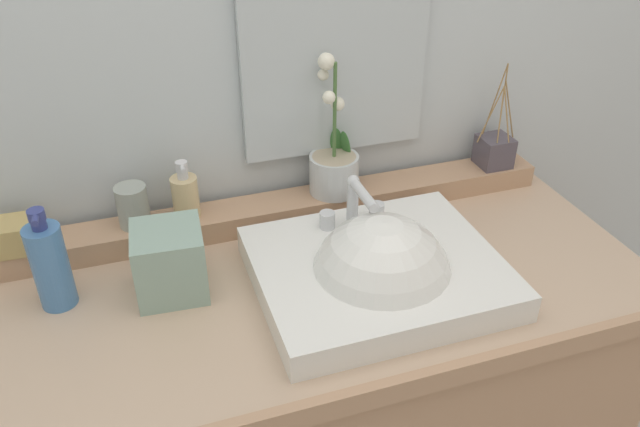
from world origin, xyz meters
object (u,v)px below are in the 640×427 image
Objects in this scene: sink_basin at (379,279)px; trinket_box at (12,236)px; soap_dispenser at (185,195)px; potted_plant at (334,164)px; tissue_box at (170,261)px; reed_diffuser at (494,150)px; lotion_bottle at (50,265)px; tumbler_cup at (133,206)px.

trinket_box is at bearing 156.91° from sink_basin.
trinket_box is (-0.34, -0.01, -0.02)m from soap_dispenser.
potted_plant reaches higher than sink_basin.
trinket_box is at bearing -178.65° from potted_plant.
sink_basin is at bearing -21.05° from trinket_box.
tissue_box is at bearing -108.58° from soap_dispenser.
reed_diffuser is 2.71× the size of trinket_box.
tissue_box is at bearing -155.42° from potted_plant.
reed_diffuser is 1.03m from lotion_bottle.
reed_diffuser is at bearing 34.78° from sink_basin.
reed_diffuser is 1.09m from trinket_box.
reed_diffuser reaches higher than tumbler_cup.
reed_diffuser reaches higher than soap_dispenser.
soap_dispenser reaches higher than tumbler_cup.
potted_plant is 2.34× the size of tissue_box.
reed_diffuser is at bearing -0.25° from tumbler_cup.
tumbler_cup is 0.96× the size of trinket_box.
trinket_box is (-0.24, -0.01, -0.01)m from tumbler_cup.
sink_basin is at bearing -14.28° from lotion_bottle.
lotion_bottle reaches higher than sink_basin.
soap_dispenser reaches higher than sink_basin.
lotion_bottle reaches higher than tumbler_cup.
reed_diffuser reaches higher than trinket_box.
reed_diffuser is (0.75, -0.00, -0.01)m from soap_dispenser.
tissue_box is (0.05, -0.18, -0.03)m from tumbler_cup.
tissue_box is at bearing -8.22° from lotion_bottle.
potted_plant is 0.68m from trinket_box.
soap_dispenser is at bearing 4.31° from trinket_box.
potted_plant is 0.62m from lotion_bottle.
sink_basin reaches higher than trinket_box.
sink_basin is 3.58× the size of soap_dispenser.
reed_diffuser is 1.87× the size of tissue_box.
tumbler_cup is at bearing 179.75° from reed_diffuser.
tissue_box reaches higher than trinket_box.
tumbler_cup is at bearing -179.81° from potted_plant.
soap_dispenser is at bearing 28.66° from lotion_bottle.
potted_plant is (0.01, 0.30, 0.10)m from sink_basin.
lotion_bottle is (-0.59, 0.15, 0.07)m from sink_basin.
soap_dispenser reaches higher than tissue_box.
reed_diffuser is at bearing -0.72° from potted_plant.
potted_plant reaches higher than tumbler_cup.
tumbler_cup is 0.44× the size of lotion_bottle.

